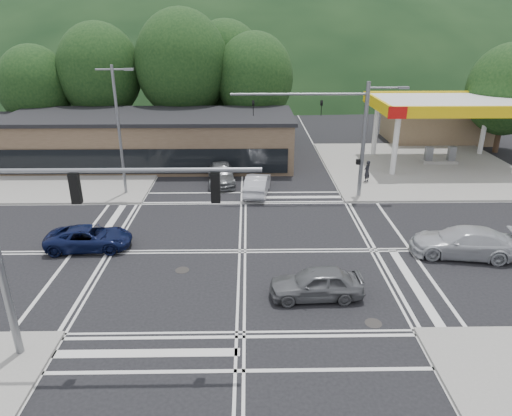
{
  "coord_description": "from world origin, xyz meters",
  "views": [
    {
      "loc": [
        0.37,
        -22.07,
        11.55
      ],
      "look_at": [
        0.79,
        2.79,
        1.4
      ],
      "focal_mm": 32.0,
      "sensor_mm": 36.0,
      "label": 1
    }
  ],
  "objects_px": {
    "car_silver_east": "(463,242)",
    "car_northbound": "(221,174)",
    "pedestrian": "(367,171)",
    "car_queue_a": "(257,184)",
    "car_grey_center": "(316,283)",
    "car_blue_west": "(89,238)",
    "car_queue_b": "(260,157)"
  },
  "relations": [
    {
      "from": "pedestrian",
      "to": "car_queue_a",
      "type": "bearing_deg",
      "value": -28.36
    },
    {
      "from": "car_grey_center",
      "to": "car_northbound",
      "type": "relative_size",
      "value": 0.85
    },
    {
      "from": "car_grey_center",
      "to": "car_queue_b",
      "type": "xyz_separation_m",
      "value": [
        -1.99,
        20.66,
        -0.01
      ]
    },
    {
      "from": "pedestrian",
      "to": "car_northbound",
      "type": "bearing_deg",
      "value": -44.39
    },
    {
      "from": "car_northbound",
      "to": "pedestrian",
      "type": "distance_m",
      "value": 11.18
    },
    {
      "from": "car_queue_a",
      "to": "car_northbound",
      "type": "height_order",
      "value": "car_queue_a"
    },
    {
      "from": "car_queue_a",
      "to": "car_northbound",
      "type": "xyz_separation_m",
      "value": [
        -2.74,
        2.5,
        -0.01
      ]
    },
    {
      "from": "car_queue_a",
      "to": "car_silver_east",
      "type": "bearing_deg",
      "value": 146.26
    },
    {
      "from": "car_silver_east",
      "to": "car_grey_center",
      "type": "bearing_deg",
      "value": -55.24
    },
    {
      "from": "car_queue_a",
      "to": "car_queue_b",
      "type": "distance_m",
      "value": 7.17
    },
    {
      "from": "car_queue_b",
      "to": "pedestrian",
      "type": "distance_m",
      "value": 9.51
    },
    {
      "from": "car_grey_center",
      "to": "car_silver_east",
      "type": "height_order",
      "value": "car_silver_east"
    },
    {
      "from": "car_silver_east",
      "to": "car_queue_b",
      "type": "bearing_deg",
      "value": -138.52
    },
    {
      "from": "car_queue_a",
      "to": "car_queue_b",
      "type": "height_order",
      "value": "car_queue_a"
    },
    {
      "from": "car_queue_a",
      "to": "car_grey_center",
      "type": "bearing_deg",
      "value": 108.24
    },
    {
      "from": "car_grey_center",
      "to": "pedestrian",
      "type": "bearing_deg",
      "value": 156.41
    },
    {
      "from": "car_silver_east",
      "to": "pedestrian",
      "type": "height_order",
      "value": "pedestrian"
    },
    {
      "from": "car_silver_east",
      "to": "car_queue_a",
      "type": "xyz_separation_m",
      "value": [
        -10.7,
        9.64,
        -0.05
      ]
    },
    {
      "from": "car_northbound",
      "to": "car_blue_west",
      "type": "bearing_deg",
      "value": -126.63
    },
    {
      "from": "car_blue_west",
      "to": "car_grey_center",
      "type": "height_order",
      "value": "car_grey_center"
    },
    {
      "from": "car_queue_a",
      "to": "car_queue_b",
      "type": "bearing_deg",
      "value": -84.77
    },
    {
      "from": "car_queue_b",
      "to": "car_grey_center",
      "type": "bearing_deg",
      "value": 93.46
    },
    {
      "from": "car_queue_b",
      "to": "car_northbound",
      "type": "height_order",
      "value": "car_northbound"
    },
    {
      "from": "pedestrian",
      "to": "car_queue_b",
      "type": "bearing_deg",
      "value": -74.52
    },
    {
      "from": "car_queue_b",
      "to": "car_northbound",
      "type": "bearing_deg",
      "value": 54.16
    },
    {
      "from": "car_silver_east",
      "to": "car_northbound",
      "type": "xyz_separation_m",
      "value": [
        -13.45,
        12.14,
        -0.06
      ]
    },
    {
      "from": "car_blue_west",
      "to": "car_silver_east",
      "type": "distance_m",
      "value": 20.11
    },
    {
      "from": "car_queue_a",
      "to": "car_blue_west",
      "type": "bearing_deg",
      "value": 50.48
    },
    {
      "from": "car_silver_east",
      "to": "car_northbound",
      "type": "distance_m",
      "value": 18.12
    },
    {
      "from": "car_blue_west",
      "to": "car_grey_center",
      "type": "bearing_deg",
      "value": -116.28
    },
    {
      "from": "car_queue_a",
      "to": "pedestrian",
      "type": "height_order",
      "value": "pedestrian"
    },
    {
      "from": "car_grey_center",
      "to": "car_queue_a",
      "type": "height_order",
      "value": "car_queue_a"
    }
  ]
}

